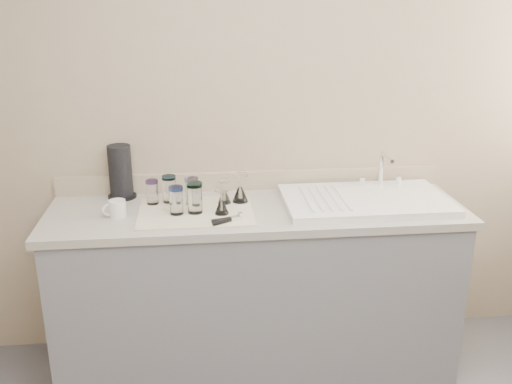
{
  "coord_description": "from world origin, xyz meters",
  "views": [
    {
      "loc": [
        -0.29,
        -1.43,
        1.9
      ],
      "look_at": [
        -0.01,
        1.15,
        1.0
      ],
      "focal_mm": 40.0,
      "sensor_mm": 36.0,
      "label": 1
    }
  ],
  "objects": [
    {
      "name": "room_envelope",
      "position": [
        0.0,
        0.0,
        1.56
      ],
      "size": [
        3.54,
        3.5,
        2.52
      ],
      "color": "#545459",
      "rests_on": "ground"
    },
    {
      "name": "tumbler_purple",
      "position": [
        -0.32,
        1.27,
        0.98
      ],
      "size": [
        0.07,
        0.07,
        0.13
      ],
      "color": "white",
      "rests_on": "dish_towel"
    },
    {
      "name": "tumbler_teal",
      "position": [
        -0.51,
        1.29,
        0.97
      ],
      "size": [
        0.06,
        0.06,
        0.12
      ],
      "color": "white",
      "rests_on": "dish_towel"
    },
    {
      "name": "white_mug",
      "position": [
        -0.67,
        1.15,
        0.94
      ],
      "size": [
        0.12,
        0.1,
        0.08
      ],
      "color": "silver",
      "rests_on": "counter_unit"
    },
    {
      "name": "goblet_back_left",
      "position": [
        -0.16,
        1.26,
        0.95
      ],
      "size": [
        0.07,
        0.07,
        0.12
      ],
      "color": "white",
      "rests_on": "dish_towel"
    },
    {
      "name": "can_opener",
      "position": [
        -0.16,
        1.01,
        0.92
      ],
      "size": [
        0.15,
        0.1,
        0.02
      ],
      "color": "silver",
      "rests_on": "dish_towel"
    },
    {
      "name": "goblet_back_right",
      "position": [
        -0.08,
        1.28,
        0.96
      ],
      "size": [
        0.08,
        0.08,
        0.14
      ],
      "color": "white",
      "rests_on": "dish_towel"
    },
    {
      "name": "dish_towel",
      "position": [
        -0.3,
        1.17,
        0.9
      ],
      "size": [
        0.55,
        0.42,
        0.01
      ],
      "primitive_type": "cube",
      "color": "white",
      "rests_on": "counter_unit"
    },
    {
      "name": "tumbler_blue",
      "position": [
        -0.39,
        1.14,
        0.98
      ],
      "size": [
        0.07,
        0.07,
        0.14
      ],
      "color": "white",
      "rests_on": "dish_towel"
    },
    {
      "name": "tumbler_lavender",
      "position": [
        -0.3,
        1.15,
        0.98
      ],
      "size": [
        0.08,
        0.08,
        0.15
      ],
      "color": "white",
      "rests_on": "dish_towel"
    },
    {
      "name": "sink_unit",
      "position": [
        0.55,
        1.2,
        0.92
      ],
      "size": [
        0.82,
        0.5,
        0.22
      ],
      "color": "white",
      "rests_on": "counter_unit"
    },
    {
      "name": "goblet_front_left",
      "position": [
        -0.18,
        1.12,
        0.95
      ],
      "size": [
        0.07,
        0.07,
        0.12
      ],
      "color": "white",
      "rests_on": "dish_towel"
    },
    {
      "name": "counter_unit",
      "position": [
        0.0,
        1.2,
        0.45
      ],
      "size": [
        2.06,
        0.62,
        0.9
      ],
      "color": "slate",
      "rests_on": "ground"
    },
    {
      "name": "paper_towel_roll",
      "position": [
        -0.68,
        1.43,
        1.04
      ],
      "size": [
        0.15,
        0.15,
        0.28
      ],
      "color": "black",
      "rests_on": "counter_unit"
    },
    {
      "name": "tumbler_cyan",
      "position": [
        -0.43,
        1.31,
        0.98
      ],
      "size": [
        0.07,
        0.07,
        0.14
      ],
      "color": "white",
      "rests_on": "dish_towel"
    }
  ]
}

